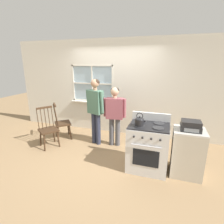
{
  "coord_description": "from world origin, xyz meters",
  "views": [
    {
      "loc": [
        1.46,
        -3.41,
        2.07
      ],
      "look_at": [
        0.31,
        0.13,
        1.0
      ],
      "focal_mm": 28.0,
      "sensor_mm": 36.0,
      "label": 1
    }
  ],
  "objects_px": {
    "person_elderly_left": "(95,106)",
    "potted_plant": "(96,99)",
    "stove": "(148,146)",
    "side_counter": "(187,152)",
    "chair_by_window": "(48,130)",
    "kettle": "(139,121)",
    "person_teen_center": "(115,111)",
    "chair_near_wall": "(62,123)",
    "stereo": "(191,126)"
  },
  "relations": [
    {
      "from": "potted_plant",
      "to": "side_counter",
      "type": "height_order",
      "value": "potted_plant"
    },
    {
      "from": "chair_near_wall",
      "to": "person_elderly_left",
      "type": "xyz_separation_m",
      "value": [
        1.02,
        -0.0,
        0.57
      ]
    },
    {
      "from": "chair_near_wall",
      "to": "side_counter",
      "type": "height_order",
      "value": "chair_near_wall"
    },
    {
      "from": "person_teen_center",
      "to": "side_counter",
      "type": "relative_size",
      "value": 1.66
    },
    {
      "from": "kettle",
      "to": "stereo",
      "type": "relative_size",
      "value": 0.73
    },
    {
      "from": "stove",
      "to": "person_elderly_left",
      "type": "bearing_deg",
      "value": 153.25
    },
    {
      "from": "person_teen_center",
      "to": "stereo",
      "type": "relative_size",
      "value": 4.4
    },
    {
      "from": "potted_plant",
      "to": "side_counter",
      "type": "relative_size",
      "value": 0.35
    },
    {
      "from": "chair_near_wall",
      "to": "person_elderly_left",
      "type": "height_order",
      "value": "person_elderly_left"
    },
    {
      "from": "chair_near_wall",
      "to": "stove",
      "type": "relative_size",
      "value": 0.93
    },
    {
      "from": "chair_near_wall",
      "to": "person_elderly_left",
      "type": "relative_size",
      "value": 0.6
    },
    {
      "from": "stereo",
      "to": "side_counter",
      "type": "bearing_deg",
      "value": 90.0
    },
    {
      "from": "person_elderly_left",
      "to": "side_counter",
      "type": "bearing_deg",
      "value": 2.23
    },
    {
      "from": "chair_near_wall",
      "to": "potted_plant",
      "type": "distance_m",
      "value": 1.21
    },
    {
      "from": "chair_by_window",
      "to": "person_elderly_left",
      "type": "bearing_deg",
      "value": -29.36
    },
    {
      "from": "stove",
      "to": "kettle",
      "type": "relative_size",
      "value": 4.39
    },
    {
      "from": "chair_by_window",
      "to": "side_counter",
      "type": "distance_m",
      "value": 3.21
    },
    {
      "from": "side_counter",
      "to": "kettle",
      "type": "bearing_deg",
      "value": -169.76
    },
    {
      "from": "chair_by_window",
      "to": "chair_near_wall",
      "type": "bearing_deg",
      "value": 28.95
    },
    {
      "from": "potted_plant",
      "to": "chair_near_wall",
      "type": "bearing_deg",
      "value": -128.9
    },
    {
      "from": "stereo",
      "to": "person_teen_center",
      "type": "bearing_deg",
      "value": 155.25
    },
    {
      "from": "stove",
      "to": "person_teen_center",
      "type": "bearing_deg",
      "value": 140.38
    },
    {
      "from": "person_elderly_left",
      "to": "kettle",
      "type": "distance_m",
      "value": 1.5
    },
    {
      "from": "potted_plant",
      "to": "stereo",
      "type": "relative_size",
      "value": 0.92
    },
    {
      "from": "chair_near_wall",
      "to": "side_counter",
      "type": "relative_size",
      "value": 1.12
    },
    {
      "from": "chair_by_window",
      "to": "chair_near_wall",
      "type": "height_order",
      "value": "same"
    },
    {
      "from": "chair_by_window",
      "to": "potted_plant",
      "type": "xyz_separation_m",
      "value": [
        0.73,
        1.35,
        0.56
      ]
    },
    {
      "from": "chair_by_window",
      "to": "person_elderly_left",
      "type": "relative_size",
      "value": 0.6
    },
    {
      "from": "stove",
      "to": "stereo",
      "type": "distance_m",
      "value": 0.88
    },
    {
      "from": "kettle",
      "to": "stove",
      "type": "bearing_deg",
      "value": 37.67
    },
    {
      "from": "side_counter",
      "to": "chair_near_wall",
      "type": "bearing_deg",
      "value": 167.79
    },
    {
      "from": "chair_near_wall",
      "to": "person_teen_center",
      "type": "xyz_separation_m",
      "value": [
        1.51,
        0.06,
        0.46
      ]
    },
    {
      "from": "kettle",
      "to": "stereo",
      "type": "bearing_deg",
      "value": 8.93
    },
    {
      "from": "stove",
      "to": "chair_near_wall",
      "type": "bearing_deg",
      "value": 163.7
    },
    {
      "from": "chair_by_window",
      "to": "side_counter",
      "type": "bearing_deg",
      "value": -57.96
    },
    {
      "from": "person_elderly_left",
      "to": "person_teen_center",
      "type": "relative_size",
      "value": 1.12
    },
    {
      "from": "kettle",
      "to": "potted_plant",
      "type": "height_order",
      "value": "potted_plant"
    },
    {
      "from": "stove",
      "to": "stereo",
      "type": "xyz_separation_m",
      "value": [
        0.72,
        0.01,
        0.51
      ]
    },
    {
      "from": "chair_by_window",
      "to": "stove",
      "type": "height_order",
      "value": "stove"
    },
    {
      "from": "person_elderly_left",
      "to": "potted_plant",
      "type": "relative_size",
      "value": 5.34
    },
    {
      "from": "person_teen_center",
      "to": "side_counter",
      "type": "bearing_deg",
      "value": -30.66
    },
    {
      "from": "person_elderly_left",
      "to": "potted_plant",
      "type": "bearing_deg",
      "value": 132.7
    },
    {
      "from": "stove",
      "to": "side_counter",
      "type": "bearing_deg",
      "value": 2.32
    },
    {
      "from": "person_teen_center",
      "to": "stove",
      "type": "bearing_deg",
      "value": -46.14
    },
    {
      "from": "side_counter",
      "to": "stereo",
      "type": "xyz_separation_m",
      "value": [
        0.0,
        -0.02,
        0.54
      ]
    },
    {
      "from": "kettle",
      "to": "potted_plant",
      "type": "xyz_separation_m",
      "value": [
        -1.59,
        1.68,
        -0.02
      ]
    },
    {
      "from": "potted_plant",
      "to": "stove",
      "type": "bearing_deg",
      "value": -41.28
    },
    {
      "from": "kettle",
      "to": "potted_plant",
      "type": "bearing_deg",
      "value": 133.47
    },
    {
      "from": "person_elderly_left",
      "to": "potted_plant",
      "type": "xyz_separation_m",
      "value": [
        -0.35,
        0.83,
        -0.01
      ]
    },
    {
      "from": "person_teen_center",
      "to": "potted_plant",
      "type": "bearing_deg",
      "value": 130.45
    }
  ]
}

